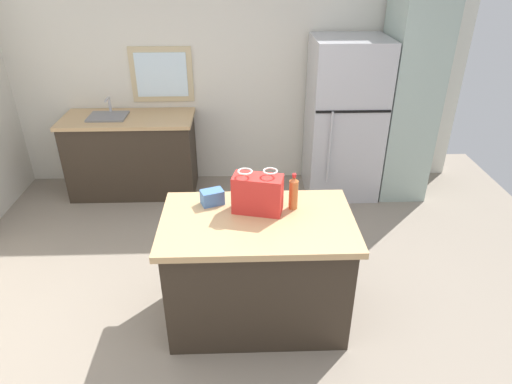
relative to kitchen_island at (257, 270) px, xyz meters
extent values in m
plane|color=gray|center=(-0.14, -0.14, -0.44)|extent=(6.22, 6.22, 0.00)
cube|color=silver|center=(-0.14, 2.46, 0.90)|extent=(5.12, 0.10, 2.68)
cube|color=#CCB78C|center=(-0.97, 2.40, 0.83)|extent=(0.68, 0.04, 0.60)
cube|color=white|center=(-0.97, 2.38, 0.83)|extent=(0.56, 0.02, 0.48)
cube|color=#33281E|center=(0.00, 0.00, -0.03)|extent=(1.25, 0.73, 0.83)
cube|color=tan|center=(0.00, 0.00, 0.41)|extent=(1.33, 0.81, 0.05)
cube|color=#B7B7BC|center=(1.02, 2.03, 0.42)|extent=(0.77, 0.70, 1.71)
cube|color=black|center=(1.02, 1.67, 0.62)|extent=(0.75, 0.01, 0.02)
cylinder|color=#B7B7BC|center=(0.81, 1.65, 0.25)|extent=(0.02, 0.02, 0.77)
cube|color=#9EB2A8|center=(1.68, 2.03, 0.68)|extent=(0.51, 0.66, 2.23)
cube|color=#33281E|center=(-1.33, 2.08, -0.01)|extent=(1.37, 0.59, 0.85)
cube|color=tan|center=(-1.33, 2.08, 0.43)|extent=(1.41, 0.63, 0.04)
cube|color=slate|center=(-1.53, 2.08, 0.40)|extent=(0.40, 0.32, 0.14)
cylinder|color=#B7B7BC|center=(-1.53, 2.22, 0.54)|extent=(0.03, 0.03, 0.18)
cylinder|color=#B7B7BC|center=(-1.53, 2.15, 0.63)|extent=(0.02, 0.14, 0.02)
cube|color=red|center=(0.01, 0.11, 0.57)|extent=(0.37, 0.24, 0.27)
torus|color=white|center=(-0.08, 0.11, 0.74)|extent=(0.12, 0.12, 0.01)
torus|color=white|center=(0.09, 0.11, 0.74)|extent=(0.12, 0.12, 0.01)
cube|color=#4775B7|center=(-0.32, 0.23, 0.49)|extent=(0.18, 0.15, 0.11)
cylinder|color=#C66633|center=(0.26, 0.15, 0.54)|extent=(0.06, 0.06, 0.22)
cone|color=#C66633|center=(0.26, 0.15, 0.66)|extent=(0.06, 0.06, 0.03)
cylinder|color=red|center=(0.26, 0.15, 0.69)|extent=(0.03, 0.03, 0.02)
camera|label=1|loc=(-0.10, -2.58, 2.06)|focal=31.45mm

